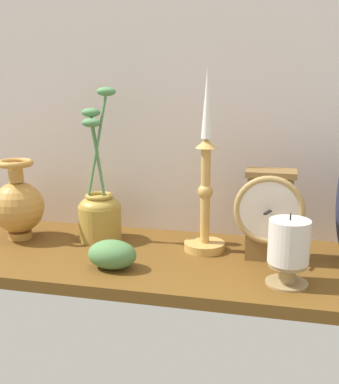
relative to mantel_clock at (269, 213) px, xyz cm
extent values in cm
cube|color=brown|center=(-21.60, -3.36, -11.06)|extent=(100.00, 36.00, 2.40)
cube|color=silver|center=(-21.60, 15.14, 22.64)|extent=(120.00, 2.00, 65.00)
cube|color=brown|center=(0.00, 0.80, -1.14)|extent=(9.00, 5.80, 17.45)
cube|color=brown|center=(0.00, 0.80, 8.19)|extent=(10.08, 6.49, 1.20)
torus|color=tan|center=(0.00, -2.50, 1.26)|extent=(14.12, 1.28, 14.12)
cylinder|color=white|center=(0.00, -2.60, 1.26)|extent=(11.81, 0.40, 11.81)
cube|color=black|center=(0.00, -2.90, 1.26)|extent=(2.09, 4.43, 0.30)
cylinder|color=tan|center=(-13.56, 2.20, -8.96)|extent=(8.91, 8.91, 1.80)
cylinder|color=tan|center=(-13.56, 2.20, 2.30)|extent=(2.07, 2.07, 20.73)
sphere|color=tan|center=(-13.56, 2.20, 3.33)|extent=(3.30, 3.30, 3.30)
cone|color=tan|center=(-13.56, 2.20, 13.66)|extent=(4.60, 4.60, 2.00)
cone|color=white|center=(-13.56, 2.20, 21.95)|extent=(2.24, 2.24, 14.59)
cylinder|color=#BA843B|center=(-57.11, 0.34, -9.06)|extent=(5.35, 5.35, 1.60)
sphere|color=#BA843B|center=(-57.11, 0.34, -2.32)|extent=(11.90, 11.90, 11.90)
cylinder|color=#BA843B|center=(-57.11, 0.34, 5.83)|extent=(3.33, 3.33, 4.39)
torus|color=#BA843B|center=(-57.11, 0.34, 8.03)|extent=(8.17, 8.17, 1.47)
cylinder|color=#AD8B3A|center=(-38.33, 3.71, -5.80)|extent=(9.86, 9.86, 8.13)
ellipsoid|color=#AD8B3A|center=(-38.33, 3.71, -1.73)|extent=(9.36, 9.36, 4.68)
torus|color=#AD8B3A|center=(-38.33, 3.71, 0.61)|extent=(6.40, 6.40, 0.98)
cylinder|color=#4D854E|center=(-38.33, 3.71, 12.30)|extent=(4.58, 3.15, 23.07)
ellipsoid|color=#4D854E|center=(-36.34, 4.98, 24.00)|extent=(4.40, 2.80, 2.00)
cylinder|color=#4D854E|center=(-38.33, 3.71, 8.96)|extent=(2.32, 2.61, 16.63)
ellipsoid|color=#4D854E|center=(-39.19, 2.71, 17.32)|extent=(4.40, 2.80, 2.00)
cylinder|color=#4D854E|center=(-38.33, 3.71, 10.03)|extent=(3.52, 1.57, 18.72)
ellipsoid|color=#4D854E|center=(-39.80, 4.20, 19.46)|extent=(4.40, 2.80, 2.00)
cylinder|color=#9F8657|center=(3.90, -11.98, -7.98)|extent=(3.09, 3.09, 3.77)
cylinder|color=#9F8657|center=(3.90, -11.98, -9.46)|extent=(7.74, 7.74, 0.80)
cylinder|color=#9F8657|center=(3.90, -11.98, -6.10)|extent=(6.96, 6.96, 0.60)
cylinder|color=beige|center=(3.90, -11.98, -1.71)|extent=(7.45, 7.45, 7.97)
cylinder|color=black|center=(3.90, -11.98, 2.88)|extent=(0.30, 0.30, 1.20)
ellipsoid|color=#508047|center=(-29.66, -12.24, -6.98)|extent=(9.86, 6.90, 5.76)
camera|label=1|loc=(1.31, -95.68, 26.60)|focal=44.53mm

